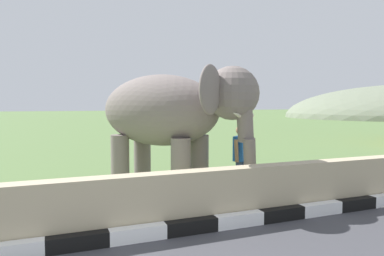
# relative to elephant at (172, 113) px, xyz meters

# --- Properties ---
(striped_curb) EXTENTS (16.20, 0.20, 0.24)m
(striped_curb) POSITION_rel_elephant_xyz_m (-2.80, -2.58, -1.83)
(striped_curb) COLOR white
(striped_curb) RESTS_ON ground_plane
(barrier_parapet) EXTENTS (28.00, 0.36, 1.00)m
(barrier_parapet) POSITION_rel_elephant_xyz_m (-0.45, -2.28, -1.45)
(barrier_parapet) COLOR tan
(barrier_parapet) RESTS_ON ground_plane
(elephant) EXTENTS (3.73, 3.91, 2.97)m
(elephant) POSITION_rel_elephant_xyz_m (0.00, 0.00, 0.00)
(elephant) COLOR slate
(elephant) RESTS_ON ground_plane
(person_handler) EXTENTS (0.57, 0.49, 1.66)m
(person_handler) POSITION_rel_elephant_xyz_m (1.48, -0.62, -1.02)
(person_handler) COLOR navy
(person_handler) RESTS_ON ground_plane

